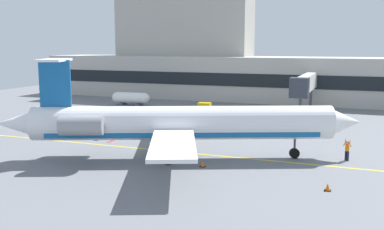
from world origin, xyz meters
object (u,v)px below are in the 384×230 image
Objects in this scene: pushback_tractor at (186,120)px; marshaller at (347,150)px; regional_jet at (177,123)px; fuel_tank at (131,98)px; baggage_tug at (199,111)px.

pushback_tractor is 21.21m from marshaller.
fuel_tank is at bearing 125.35° from regional_jet.
fuel_tank is (-15.25, 7.80, 0.27)m from baggage_tug.
pushback_tractor is at bearing -44.22° from fuel_tank.
regional_jet is at bearing -161.09° from marshaller.
pushback_tractor is 0.55× the size of fuel_tank.
regional_jet reaches higher than marshaller.
marshaller is (19.05, -9.31, -0.09)m from pushback_tractor.
fuel_tank is (-21.40, 30.17, -2.00)m from regional_jet.
marshaller is (35.52, -25.33, -0.28)m from fuel_tank.
regional_jet is 15.14m from pushback_tractor.
regional_jet is at bearing -74.61° from baggage_tug.
baggage_tug is at bearing 98.43° from pushback_tractor.
pushback_tractor reaches higher than marshaller.
baggage_tug is at bearing 139.14° from marshaller.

